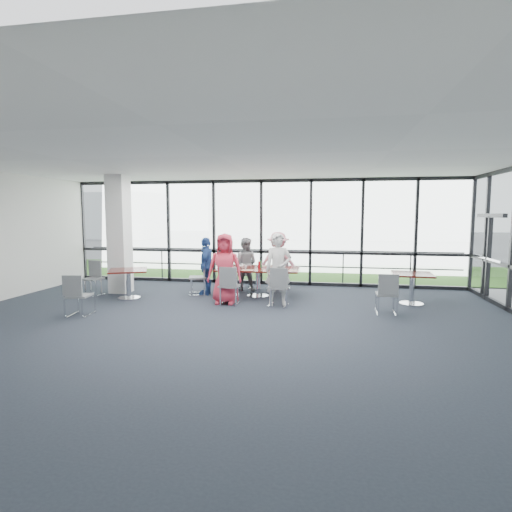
% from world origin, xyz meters
% --- Properties ---
extents(floor, '(12.00, 10.00, 0.02)m').
position_xyz_m(floor, '(0.00, 0.00, -0.01)').
color(floor, '#212731').
rests_on(floor, ground).
extents(ceiling, '(12.00, 10.00, 0.04)m').
position_xyz_m(ceiling, '(0.00, 0.00, 3.20)').
color(ceiling, silver).
rests_on(ceiling, ground).
extents(curtain_wall_back, '(12.00, 0.10, 3.20)m').
position_xyz_m(curtain_wall_back, '(0.00, 5.00, 1.60)').
color(curtain_wall_back, white).
rests_on(curtain_wall_back, ground).
extents(exit_door, '(0.12, 1.60, 2.10)m').
position_xyz_m(exit_door, '(6.00, 3.75, 1.05)').
color(exit_door, black).
rests_on(exit_door, ground).
extents(structural_column, '(0.50, 0.50, 3.20)m').
position_xyz_m(structural_column, '(-3.60, 3.00, 1.60)').
color(structural_column, white).
rests_on(structural_column, ground).
extents(apron, '(80.00, 70.00, 0.02)m').
position_xyz_m(apron, '(0.00, 10.00, -0.02)').
color(apron, gray).
rests_on(apron, ground).
extents(grass_strip, '(80.00, 5.00, 0.01)m').
position_xyz_m(grass_strip, '(0.00, 8.00, 0.01)').
color(grass_strip, '#2B571A').
rests_on(grass_strip, ground).
extents(hangar_main, '(24.00, 10.00, 6.00)m').
position_xyz_m(hangar_main, '(4.00, 32.00, 3.00)').
color(hangar_main, silver).
rests_on(hangar_main, ground).
extents(hangar_aux, '(10.00, 6.00, 4.00)m').
position_xyz_m(hangar_aux, '(-18.00, 28.00, 2.00)').
color(hangar_aux, silver).
rests_on(hangar_aux, ground).
extents(guard_rail, '(12.00, 0.06, 0.06)m').
position_xyz_m(guard_rail, '(0.00, 5.60, 0.50)').
color(guard_rail, '#2D2D33').
rests_on(guard_rail, ground).
extents(main_table, '(2.15, 1.22, 0.75)m').
position_xyz_m(main_table, '(0.23, 3.11, 0.64)').
color(main_table, '#35100F').
rests_on(main_table, ground).
extents(side_table_left, '(1.22, 1.22, 0.75)m').
position_xyz_m(side_table_left, '(-2.99, 2.26, 0.64)').
color(side_table_left, '#35100F').
rests_on(side_table_left, ground).
extents(side_table_right, '(0.97, 0.97, 0.75)m').
position_xyz_m(side_table_right, '(4.01, 2.84, 0.64)').
color(side_table_right, '#35100F').
rests_on(side_table_right, ground).
extents(diner_near_left, '(0.87, 0.60, 1.70)m').
position_xyz_m(diner_near_left, '(-0.42, 2.15, 0.85)').
color(diner_near_left, '#CF3046').
rests_on(diner_near_left, ground).
extents(diner_near_right, '(0.72, 0.61, 1.72)m').
position_xyz_m(diner_near_right, '(0.87, 2.19, 0.86)').
color(diner_near_right, silver).
rests_on(diner_near_right, ground).
extents(diner_far_left, '(0.75, 0.49, 1.49)m').
position_xyz_m(diner_far_left, '(-0.29, 3.94, 0.75)').
color(diner_far_left, gray).
rests_on(diner_far_left, ground).
extents(diner_far_right, '(1.09, 0.59, 1.65)m').
position_xyz_m(diner_far_right, '(0.64, 4.05, 0.83)').
color(diner_far_right, pink).
rests_on(diner_far_right, ground).
extents(diner_end, '(0.57, 0.94, 1.54)m').
position_xyz_m(diner_end, '(-1.18, 3.15, 0.77)').
color(diner_end, navy).
rests_on(diner_end, ground).
extents(chair_main_nl, '(0.48, 0.48, 0.90)m').
position_xyz_m(chair_main_nl, '(-0.28, 2.05, 0.45)').
color(chair_main_nl, slate).
rests_on(chair_main_nl, ground).
extents(chair_main_nr, '(0.51, 0.51, 0.90)m').
position_xyz_m(chair_main_nr, '(0.89, 2.10, 0.45)').
color(chair_main_nr, slate).
rests_on(chair_main_nr, ground).
extents(chair_main_fl, '(0.42, 0.42, 0.83)m').
position_xyz_m(chair_main_fl, '(-0.36, 4.17, 0.41)').
color(chair_main_fl, slate).
rests_on(chair_main_fl, ground).
extents(chair_main_fr, '(0.52, 0.52, 0.93)m').
position_xyz_m(chair_main_fr, '(0.72, 4.18, 0.46)').
color(chair_main_fr, slate).
rests_on(chair_main_fr, ground).
extents(chair_main_end, '(0.57, 0.57, 0.93)m').
position_xyz_m(chair_main_end, '(-1.40, 3.06, 0.47)').
color(chair_main_end, slate).
rests_on(chair_main_end, ground).
extents(chair_spare_la, '(0.48, 0.48, 0.87)m').
position_xyz_m(chair_spare_la, '(-3.15, 0.46, 0.44)').
color(chair_spare_la, slate).
rests_on(chair_spare_la, ground).
extents(chair_spare_lb, '(0.53, 0.53, 0.90)m').
position_xyz_m(chair_spare_lb, '(-4.11, 2.46, 0.45)').
color(chair_spare_lb, slate).
rests_on(chair_spare_lb, ground).
extents(chair_spare_r, '(0.44, 0.44, 0.88)m').
position_xyz_m(chair_spare_r, '(3.27, 1.71, 0.44)').
color(chair_spare_r, slate).
rests_on(chair_spare_r, ground).
extents(plate_nl, '(0.25, 0.25, 0.01)m').
position_xyz_m(plate_nl, '(-0.36, 2.74, 0.76)').
color(plate_nl, white).
rests_on(plate_nl, main_table).
extents(plate_nr, '(0.25, 0.25, 0.01)m').
position_xyz_m(plate_nr, '(0.81, 2.71, 0.76)').
color(plate_nr, white).
rests_on(plate_nr, main_table).
extents(plate_fl, '(0.26, 0.26, 0.01)m').
position_xyz_m(plate_fl, '(-0.27, 3.49, 0.76)').
color(plate_fl, white).
rests_on(plate_fl, main_table).
extents(plate_fr, '(0.27, 0.27, 0.01)m').
position_xyz_m(plate_fr, '(0.77, 3.54, 0.76)').
color(plate_fr, white).
rests_on(plate_fr, main_table).
extents(plate_end, '(0.27, 0.27, 0.01)m').
position_xyz_m(plate_end, '(-0.71, 3.11, 0.76)').
color(plate_end, white).
rests_on(plate_end, main_table).
extents(tumbler_a, '(0.07, 0.07, 0.14)m').
position_xyz_m(tumbler_a, '(-0.06, 2.78, 0.82)').
color(tumbler_a, white).
rests_on(tumbler_a, main_table).
extents(tumbler_b, '(0.06, 0.06, 0.13)m').
position_xyz_m(tumbler_b, '(0.61, 2.85, 0.81)').
color(tumbler_b, white).
rests_on(tumbler_b, main_table).
extents(tumbler_c, '(0.07, 0.07, 0.15)m').
position_xyz_m(tumbler_c, '(0.25, 3.37, 0.82)').
color(tumbler_c, white).
rests_on(tumbler_c, main_table).
extents(tumbler_d, '(0.08, 0.08, 0.15)m').
position_xyz_m(tumbler_d, '(-0.56, 2.91, 0.83)').
color(tumbler_d, white).
rests_on(tumbler_d, main_table).
extents(menu_a, '(0.31, 0.22, 0.00)m').
position_xyz_m(menu_a, '(0.04, 2.68, 0.75)').
color(menu_a, silver).
rests_on(menu_a, main_table).
extents(menu_b, '(0.37, 0.34, 0.00)m').
position_xyz_m(menu_b, '(1.16, 2.80, 0.75)').
color(menu_b, silver).
rests_on(menu_b, main_table).
extents(menu_c, '(0.37, 0.32, 0.00)m').
position_xyz_m(menu_c, '(0.33, 3.57, 0.75)').
color(menu_c, silver).
rests_on(menu_c, main_table).
extents(condiment_caddy, '(0.10, 0.07, 0.04)m').
position_xyz_m(condiment_caddy, '(0.26, 3.21, 0.77)').
color(condiment_caddy, black).
rests_on(condiment_caddy, main_table).
extents(ketchup_bottle, '(0.06, 0.06, 0.18)m').
position_xyz_m(ketchup_bottle, '(0.25, 3.12, 0.84)').
color(ketchup_bottle, '#A8050F').
rests_on(ketchup_bottle, main_table).
extents(green_bottle, '(0.05, 0.05, 0.20)m').
position_xyz_m(green_bottle, '(0.28, 3.16, 0.85)').
color(green_bottle, '#1F7137').
rests_on(green_bottle, main_table).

